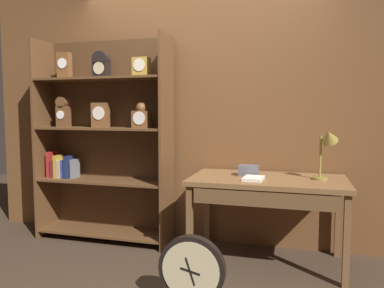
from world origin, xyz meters
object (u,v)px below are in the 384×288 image
(desk_lamp, at_px, (327,144))
(open_repair_manual, at_px, (253,178))
(bookshelf, at_px, (103,139))
(workbench, at_px, (267,188))
(round_clock_large, at_px, (192,271))
(toolbox_small, at_px, (249,171))

(desk_lamp, distance_m, open_repair_manual, 0.66)
(bookshelf, xyz_separation_m, workbench, (1.68, -0.20, -0.37))
(round_clock_large, bearing_deg, workbench, 64.58)
(workbench, distance_m, desk_lamp, 0.61)
(desk_lamp, relative_size, open_repair_manual, 2.05)
(open_repair_manual, bearing_deg, desk_lamp, 16.94)
(open_repair_manual, bearing_deg, toolbox_small, 112.09)
(desk_lamp, relative_size, round_clock_large, 0.90)
(workbench, xyz_separation_m, desk_lamp, (0.47, 0.04, 0.39))
(bookshelf, height_order, workbench, bookshelf)
(bookshelf, height_order, round_clock_large, bookshelf)
(workbench, bearing_deg, desk_lamp, 4.30)
(bookshelf, relative_size, toolbox_small, 11.95)
(bookshelf, xyz_separation_m, round_clock_large, (1.26, -1.09, -0.79))
(desk_lamp, distance_m, round_clock_large, 1.51)
(desk_lamp, bearing_deg, round_clock_large, -134.20)
(open_repair_manual, bearing_deg, bookshelf, 172.50)
(bookshelf, height_order, desk_lamp, bookshelf)
(bookshelf, relative_size, desk_lamp, 4.56)
(bookshelf, distance_m, toolbox_small, 1.54)
(workbench, distance_m, round_clock_large, 1.06)
(desk_lamp, bearing_deg, workbench, -175.70)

